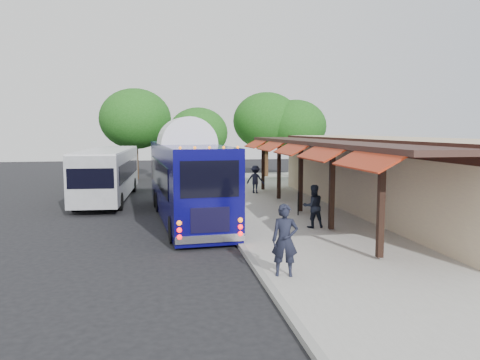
{
  "coord_description": "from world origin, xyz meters",
  "views": [
    {
      "loc": [
        -2.59,
        -16.67,
        4.01
      ],
      "look_at": [
        0.83,
        3.35,
        1.8
      ],
      "focal_mm": 35.0,
      "sensor_mm": 36.0,
      "label": 1
    }
  ],
  "objects": [
    {
      "name": "ped_a",
      "position": [
        0.6,
        -5.0,
        1.11
      ],
      "size": [
        0.79,
        0.61,
        1.91
      ],
      "primitive_type": "imported",
      "rotation": [
        0.0,
        0.0,
        -0.24
      ],
      "color": "black",
      "rests_on": "sidewalk"
    },
    {
      "name": "tree_mid",
      "position": [
        6.02,
        20.88,
        4.68
      ],
      "size": [
        5.48,
        5.48,
        7.02
      ],
      "color": "#382314",
      "rests_on": "ground"
    },
    {
      "name": "tree_far",
      "position": [
        -4.5,
        21.59,
        4.82
      ],
      "size": [
        5.65,
        5.65,
        7.23
      ],
      "color": "#382314",
      "rests_on": "ground"
    },
    {
      "name": "station_shelter",
      "position": [
        8.38,
        4.0,
        1.85
      ],
      "size": [
        8.15,
        20.0,
        3.6
      ],
      "color": "#C8B68B",
      "rests_on": "ground"
    },
    {
      "name": "sign_board",
      "position": [
        3.49,
        3.37,
        0.87
      ],
      "size": [
        0.2,
        0.47,
        1.06
      ],
      "rotation": [
        0.0,
        0.0,
        -0.34
      ],
      "color": "black",
      "rests_on": "sidewalk"
    },
    {
      "name": "curb",
      "position": [
        0.05,
        4.0,
        0.07
      ],
      "size": [
        0.2,
        40.0,
        0.16
      ],
      "primitive_type": "cube",
      "color": "gray",
      "rests_on": "ground"
    },
    {
      "name": "ped_b",
      "position": [
        3.3,
        0.72,
        1.0
      ],
      "size": [
        0.84,
        0.67,
        1.7
      ],
      "primitive_type": "imported",
      "rotation": [
        0.0,
        0.0,
        3.17
      ],
      "color": "black",
      "rests_on": "sidewalk"
    },
    {
      "name": "tree_left",
      "position": [
        0.19,
        17.95,
        3.74
      ],
      "size": [
        4.39,
        4.39,
        5.61
      ],
      "color": "#382314",
      "rests_on": "ground"
    },
    {
      "name": "ground",
      "position": [
        0.0,
        0.0,
        0.0
      ],
      "size": [
        90.0,
        90.0,
        0.0
      ],
      "primitive_type": "plane",
      "color": "black",
      "rests_on": "ground"
    },
    {
      "name": "ped_d",
      "position": [
        3.07,
        10.89,
        0.99
      ],
      "size": [
        1.25,
        1.03,
        1.68
      ],
      "primitive_type": "imported",
      "rotation": [
        0.0,
        0.0,
        2.69
      ],
      "color": "black",
      "rests_on": "sidewalk"
    },
    {
      "name": "sidewalk",
      "position": [
        5.0,
        4.0,
        0.07
      ],
      "size": [
        10.0,
        40.0,
        0.15
      ],
      "primitive_type": "cube",
      "color": "#9E9B93",
      "rests_on": "ground"
    },
    {
      "name": "city_bus",
      "position": [
        -5.53,
        10.67,
        1.6
      ],
      "size": [
        2.77,
        10.83,
        2.89
      ],
      "rotation": [
        0.0,
        0.0,
        -0.04
      ],
      "color": "gray",
      "rests_on": "ground"
    },
    {
      "name": "tree_right",
      "position": [
        8.21,
        19.97,
        4.25
      ],
      "size": [
        4.98,
        4.98,
        6.38
      ],
      "color": "#382314",
      "rests_on": "ground"
    },
    {
      "name": "coach_bus",
      "position": [
        -1.45,
        4.05,
        1.94
      ],
      "size": [
        3.27,
        11.42,
        3.61
      ],
      "rotation": [
        0.0,
        0.0,
        0.08
      ],
      "color": "#090752",
      "rests_on": "ground"
    },
    {
      "name": "ped_c",
      "position": [
        0.6,
        10.79,
        1.11
      ],
      "size": [
        1.16,
        1.09,
        1.91
      ],
      "primitive_type": "imported",
      "rotation": [
        0.0,
        0.0,
        3.85
      ],
      "color": "black",
      "rests_on": "sidewalk"
    }
  ]
}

